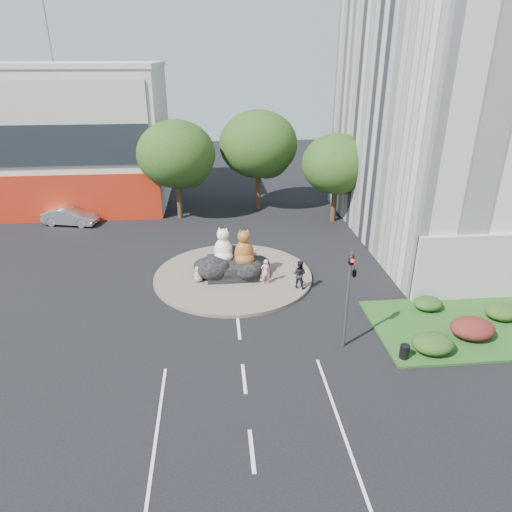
{
  "coord_description": "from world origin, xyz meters",
  "views": [
    {
      "loc": [
        -0.99,
        -16.08,
        13.06
      ],
      "look_at": [
        1.35,
        8.69,
        2.0
      ],
      "focal_mm": 32.0,
      "sensor_mm": 36.0,
      "label": 1
    }
  ],
  "objects_px": {
    "kitten_calico": "(198,273)",
    "kitten_white": "(261,275)",
    "cat_white": "(223,244)",
    "pedestrian_dark": "(299,274)",
    "cat_tabby": "(244,247)",
    "pedestrian_pink": "(266,271)",
    "litter_bin": "(405,351)",
    "parked_car": "(70,216)"
  },
  "relations": [
    {
      "from": "pedestrian_pink",
      "to": "litter_bin",
      "type": "distance_m",
      "value": 9.72
    },
    {
      "from": "kitten_white",
      "to": "cat_white",
      "type": "bearing_deg",
      "value": 126.42
    },
    {
      "from": "kitten_calico",
      "to": "parked_car",
      "type": "distance_m",
      "value": 15.98
    },
    {
      "from": "pedestrian_pink",
      "to": "litter_bin",
      "type": "xyz_separation_m",
      "value": [
        5.58,
        -7.94,
        -0.54
      ]
    },
    {
      "from": "kitten_white",
      "to": "litter_bin",
      "type": "relative_size",
      "value": 1.22
    },
    {
      "from": "cat_tabby",
      "to": "pedestrian_dark",
      "type": "relative_size",
      "value": 1.3
    },
    {
      "from": "kitten_white",
      "to": "litter_bin",
      "type": "bearing_deg",
      "value": -79.42
    },
    {
      "from": "cat_tabby",
      "to": "kitten_calico",
      "type": "bearing_deg",
      "value": -173.25
    },
    {
      "from": "cat_white",
      "to": "parked_car",
      "type": "height_order",
      "value": "cat_white"
    },
    {
      "from": "pedestrian_dark",
      "to": "kitten_calico",
      "type": "bearing_deg",
      "value": 15.98
    },
    {
      "from": "cat_tabby",
      "to": "kitten_white",
      "type": "bearing_deg",
      "value": -33.32
    },
    {
      "from": "pedestrian_pink",
      "to": "litter_bin",
      "type": "relative_size",
      "value": 2.38
    },
    {
      "from": "pedestrian_dark",
      "to": "litter_bin",
      "type": "height_order",
      "value": "pedestrian_dark"
    },
    {
      "from": "kitten_calico",
      "to": "kitten_white",
      "type": "relative_size",
      "value": 1.26
    },
    {
      "from": "parked_car",
      "to": "litter_bin",
      "type": "xyz_separation_m",
      "value": [
        20.48,
        -20.39,
        -0.28
      ]
    },
    {
      "from": "cat_tabby",
      "to": "parked_car",
      "type": "relative_size",
      "value": 0.52
    },
    {
      "from": "cat_white",
      "to": "kitten_calico",
      "type": "height_order",
      "value": "cat_white"
    },
    {
      "from": "kitten_white",
      "to": "cat_tabby",
      "type": "bearing_deg",
      "value": 122.03
    },
    {
      "from": "kitten_calico",
      "to": "litter_bin",
      "type": "xyz_separation_m",
      "value": [
        9.67,
        -8.63,
        -0.26
      ]
    },
    {
      "from": "cat_white",
      "to": "cat_tabby",
      "type": "xyz_separation_m",
      "value": [
        1.26,
        -0.6,
        0.04
      ]
    },
    {
      "from": "cat_white",
      "to": "cat_tabby",
      "type": "distance_m",
      "value": 1.4
    },
    {
      "from": "parked_car",
      "to": "litter_bin",
      "type": "height_order",
      "value": "parked_car"
    },
    {
      "from": "cat_white",
      "to": "pedestrian_dark",
      "type": "distance_m",
      "value": 5.13
    },
    {
      "from": "kitten_white",
      "to": "pedestrian_dark",
      "type": "relative_size",
      "value": 0.46
    },
    {
      "from": "parked_car",
      "to": "litter_bin",
      "type": "bearing_deg",
      "value": -122.11
    },
    {
      "from": "pedestrian_dark",
      "to": "parked_car",
      "type": "relative_size",
      "value": 0.4
    },
    {
      "from": "pedestrian_dark",
      "to": "pedestrian_pink",
      "type": "bearing_deg",
      "value": 8.33
    },
    {
      "from": "kitten_calico",
      "to": "pedestrian_dark",
      "type": "height_order",
      "value": "pedestrian_dark"
    },
    {
      "from": "cat_white",
      "to": "kitten_calico",
      "type": "xyz_separation_m",
      "value": [
        -1.61,
        -0.93,
        -1.5
      ]
    },
    {
      "from": "kitten_white",
      "to": "litter_bin",
      "type": "xyz_separation_m",
      "value": [
        5.8,
        -8.29,
        -0.15
      ]
    },
    {
      "from": "kitten_calico",
      "to": "kitten_white",
      "type": "xyz_separation_m",
      "value": [
        3.87,
        -0.34,
        -0.11
      ]
    },
    {
      "from": "parked_car",
      "to": "kitten_calico",
      "type": "bearing_deg",
      "value": -124.66
    },
    {
      "from": "kitten_calico",
      "to": "litter_bin",
      "type": "distance_m",
      "value": 12.96
    },
    {
      "from": "cat_white",
      "to": "parked_car",
      "type": "distance_m",
      "value": 16.56
    },
    {
      "from": "kitten_white",
      "to": "pedestrian_pink",
      "type": "xyz_separation_m",
      "value": [
        0.22,
        -0.35,
        0.39
      ]
    },
    {
      "from": "litter_bin",
      "to": "kitten_white",
      "type": "bearing_deg",
      "value": 124.97
    },
    {
      "from": "parked_car",
      "to": "kitten_white",
      "type": "bearing_deg",
      "value": -116.73
    },
    {
      "from": "pedestrian_pink",
      "to": "kitten_white",
      "type": "bearing_deg",
      "value": -65.38
    },
    {
      "from": "cat_tabby",
      "to": "litter_bin",
      "type": "relative_size",
      "value": 3.44
    },
    {
      "from": "cat_white",
      "to": "pedestrian_dark",
      "type": "xyz_separation_m",
      "value": [
        4.41,
        -2.36,
        -1.13
      ]
    },
    {
      "from": "kitten_calico",
      "to": "pedestrian_dark",
      "type": "xyz_separation_m",
      "value": [
        6.03,
        -1.43,
        0.37
      ]
    },
    {
      "from": "cat_tabby",
      "to": "kitten_white",
      "type": "relative_size",
      "value": 2.83
    }
  ]
}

